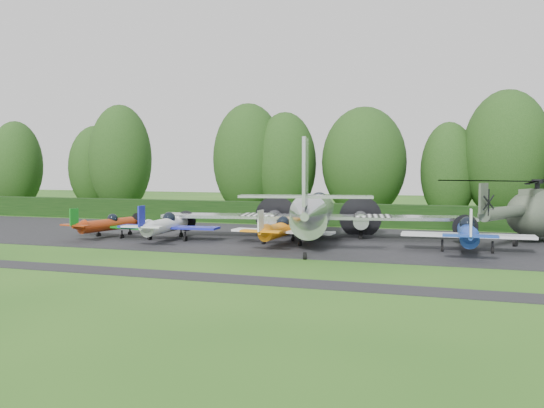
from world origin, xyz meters
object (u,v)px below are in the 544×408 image
(light_plane_red, at_px, (107,225))
(light_plane_white, at_px, (166,225))
(light_plane_blue, at_px, (468,233))
(helicopter, at_px, (537,209))
(light_plane_orange, at_px, (280,230))
(transport_plane, at_px, (313,213))

(light_plane_red, relative_size, light_plane_white, 0.87)
(light_plane_blue, distance_m, helicopter, 8.76)
(helicopter, bearing_deg, light_plane_orange, -179.14)
(transport_plane, distance_m, helicopter, 15.72)
(transport_plane, xyz_separation_m, light_plane_white, (-9.87, -3.59, -0.85))
(helicopter, bearing_deg, light_plane_white, 173.59)
(light_plane_blue, bearing_deg, transport_plane, 168.01)
(light_plane_orange, height_order, helicopter, helicopter)
(light_plane_orange, bearing_deg, light_plane_blue, -0.36)
(transport_plane, relative_size, light_plane_red, 3.36)
(transport_plane, relative_size, light_plane_white, 2.92)
(light_plane_red, bearing_deg, light_plane_white, -15.86)
(light_plane_orange, distance_m, light_plane_blue, 11.96)
(light_plane_white, bearing_deg, light_plane_orange, 6.22)
(light_plane_red, height_order, light_plane_blue, light_plane_blue)
(transport_plane, distance_m, light_plane_orange, 3.65)
(light_plane_red, bearing_deg, helicopter, 3.43)
(light_plane_red, distance_m, light_plane_orange, 13.54)
(light_plane_white, relative_size, light_plane_blue, 0.93)
(transport_plane, bearing_deg, light_plane_white, -148.90)
(light_plane_orange, relative_size, helicopter, 0.46)
(transport_plane, distance_m, light_plane_red, 15.33)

